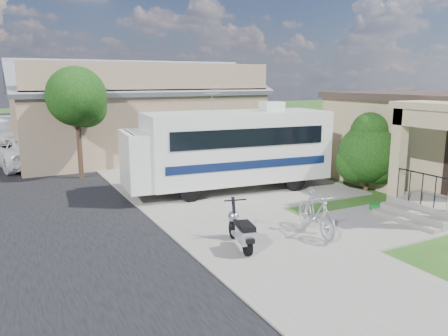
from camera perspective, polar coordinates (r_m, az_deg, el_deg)
name	(u,v)px	position (r m, az deg, el deg)	size (l,w,h in m)	color
ground	(282,228)	(12.29, 7.55, -7.80)	(120.00, 120.00, 0.00)	#1A3E10
sidewalk_slab	(140,167)	(20.67, -10.92, 0.09)	(4.00, 80.00, 0.06)	slate
driveway_slab	(246,187)	(16.69, 2.91, -2.44)	(7.00, 6.00, 0.05)	slate
walk_slab	(388,222)	(13.51, 20.61, -6.57)	(4.00, 3.00, 0.05)	slate
warehouse	(135,118)	(24.46, -11.56, 6.45)	(12.50, 8.40, 5.04)	#79604C
street_tree_a	(79,99)	(18.77, -18.43, 8.49)	(2.44, 2.40, 4.58)	#311E15
street_tree_b	(50,90)	(28.67, -21.79, 9.39)	(2.44, 2.40, 4.73)	#311E15
street_tree_c	(37,92)	(37.64, -23.25, 9.15)	(2.44, 2.40, 4.42)	#311E15
motorhome	(229,147)	(15.87, 0.71, 2.76)	(7.61, 3.03, 3.80)	beige
shrub	(368,151)	(16.74, 18.31, 2.12)	(2.36, 2.26, 2.90)	#311E15
scooter	(242,231)	(10.54, 2.31, -8.24)	(0.72, 1.64, 1.09)	black
bicycle	(316,215)	(11.68, 11.92, -6.00)	(0.55, 1.93, 1.16)	#A3A3AB
pickup_truck	(22,151)	(22.75, -24.83, 2.06)	(2.43, 5.27, 1.46)	white
van	(6,133)	(29.28, -26.59, 4.11)	(2.51, 6.18, 1.79)	white
garden_hose	(377,208)	(14.52, 19.31, -4.91)	(0.46, 0.46, 0.21)	#135F1F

